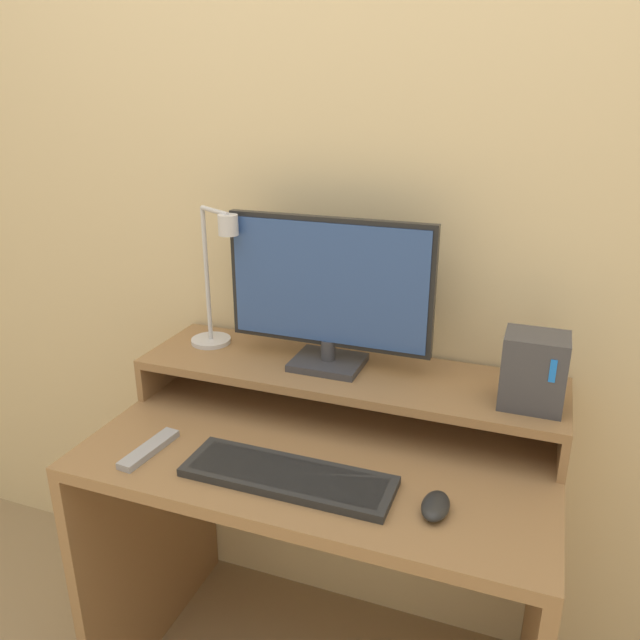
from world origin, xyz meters
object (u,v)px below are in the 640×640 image
object	(u,v)px
remote_control	(149,449)
router_dock	(534,371)
desk_lamp	(216,284)
keyboard	(288,476)
monitor	(329,291)
mouse	(436,506)

from	to	relation	value
remote_control	router_dock	bearing A→B (deg)	21.10
desk_lamp	keyboard	size ratio (longest dim) A/B	0.84
monitor	keyboard	bearing A→B (deg)	-84.66
desk_lamp	monitor	bearing A→B (deg)	-0.85
router_dock	mouse	world-z (taller)	router_dock
desk_lamp	mouse	size ratio (longest dim) A/B	3.97
mouse	remote_control	size ratio (longest dim) A/B	0.55
monitor	remote_control	bearing A→B (deg)	-131.18
keyboard	router_dock	bearing A→B (deg)	32.81
monitor	desk_lamp	distance (m)	0.31
desk_lamp	remote_control	bearing A→B (deg)	-88.87
monitor	mouse	bearing A→B (deg)	-44.36
desk_lamp	router_dock	world-z (taller)	desk_lamp
monitor	desk_lamp	size ratio (longest dim) A/B	1.36
mouse	desk_lamp	bearing A→B (deg)	152.59
router_dock	mouse	size ratio (longest dim) A/B	1.75
router_dock	keyboard	xyz separation A→B (m)	(-0.46, -0.29, -0.19)
desk_lamp	keyboard	xyz separation A→B (m)	(0.34, -0.34, -0.29)
remote_control	keyboard	bearing A→B (deg)	1.98
router_dock	remote_control	size ratio (longest dim) A/B	0.96
desk_lamp	router_dock	bearing A→B (deg)	-3.35
keyboard	monitor	bearing A→B (deg)	95.34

